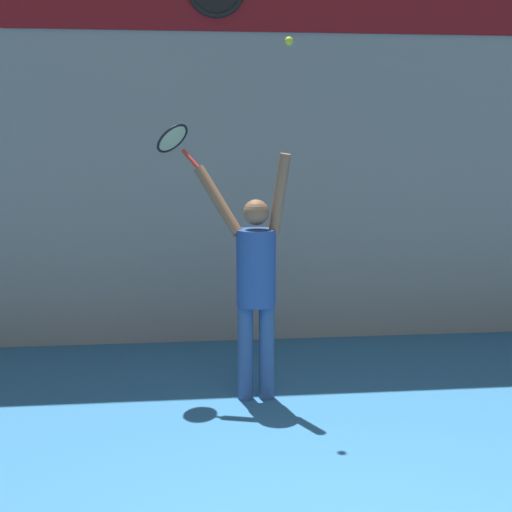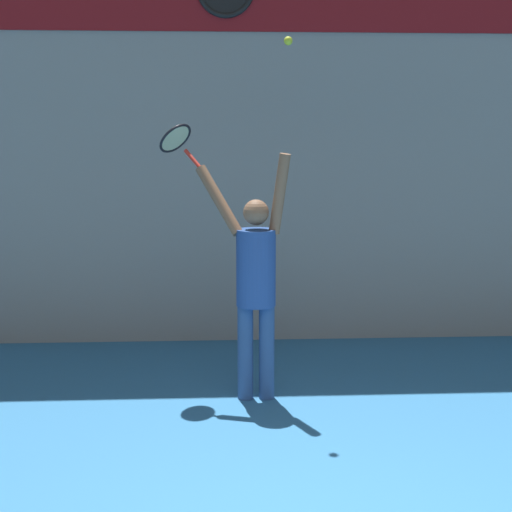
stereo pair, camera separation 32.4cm
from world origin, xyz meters
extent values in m
cube|color=gray|center=(0.00, 4.71, 2.50)|extent=(18.00, 0.10, 5.00)
cylinder|color=#2D4C7F|center=(-0.42, 2.95, 0.40)|extent=(0.13, 0.13, 0.80)
cylinder|color=#2D4C7F|center=(-0.24, 2.95, 0.40)|extent=(0.13, 0.13, 0.80)
cylinder|color=#26478C|center=(-0.33, 2.95, 1.12)|extent=(0.32, 0.32, 0.63)
sphere|color=brown|center=(-0.33, 2.95, 1.57)|extent=(0.21, 0.21, 0.21)
cylinder|color=brown|center=(-0.14, 2.91, 1.72)|extent=(0.21, 0.19, 0.65)
cylinder|color=brown|center=(-0.62, 3.07, 1.66)|extent=(0.42, 0.36, 0.57)
cylinder|color=red|center=(-0.84, 3.24, 1.98)|extent=(0.16, 0.14, 0.17)
torus|color=black|center=(-0.99, 3.36, 2.15)|extent=(0.38, 0.39, 0.25)
cylinder|color=beige|center=(-0.99, 3.36, 2.15)|extent=(0.31, 0.33, 0.21)
sphere|color=#CCDB2D|center=(-0.09, 2.82, 2.88)|extent=(0.07, 0.07, 0.07)
camera|label=1|loc=(-0.94, -2.72, 2.19)|focal=50.00mm
camera|label=2|loc=(-0.62, -2.74, 2.19)|focal=50.00mm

